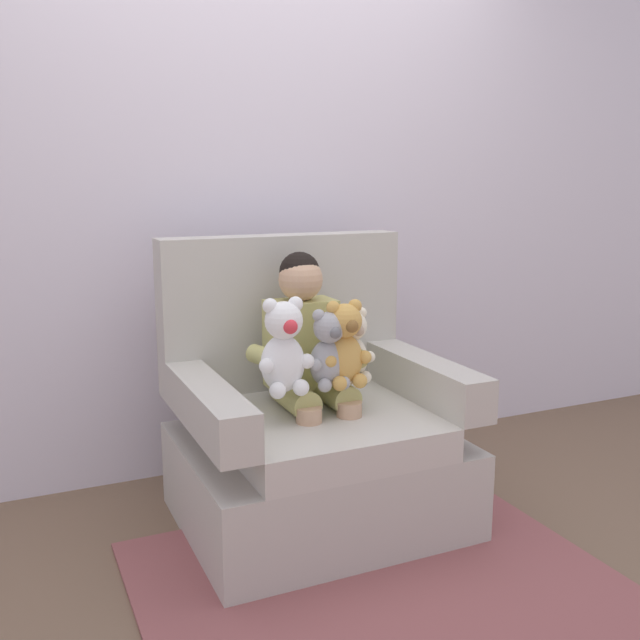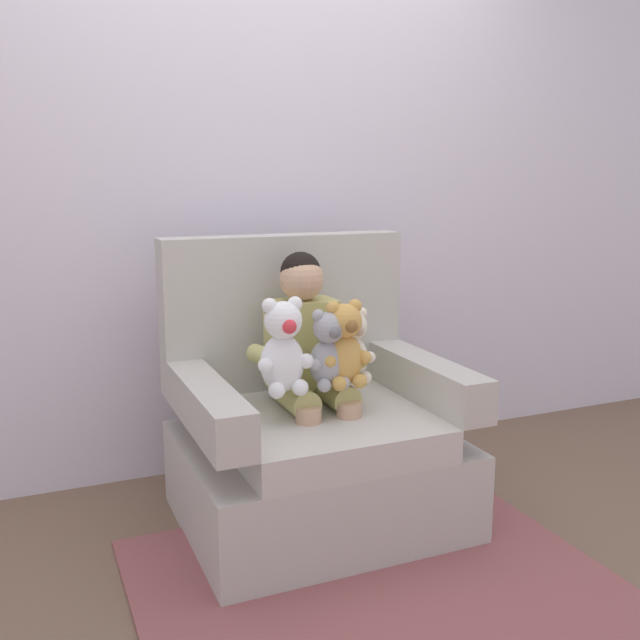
{
  "view_description": "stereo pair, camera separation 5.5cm",
  "coord_description": "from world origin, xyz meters",
  "px_view_note": "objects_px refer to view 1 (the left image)",
  "views": [
    {
      "loc": [
        -1.06,
        -2.35,
        1.32
      ],
      "look_at": [
        -0.01,
        -0.05,
        0.81
      ],
      "focal_mm": 40.12,
      "sensor_mm": 36.0,
      "label": 1
    },
    {
      "loc": [
        -1.01,
        -2.37,
        1.32
      ],
      "look_at": [
        -0.01,
        -0.05,
        0.81
      ],
      "focal_mm": 40.12,
      "sensor_mm": 36.0,
      "label": 2
    }
  ],
  "objects_px": {
    "plush_grey": "(329,351)",
    "seated_child": "(308,351)",
    "plush_white": "(284,349)",
    "plush_cream": "(352,348)",
    "armchair": "(312,434)",
    "plush_honey": "(344,346)"
  },
  "relations": [
    {
      "from": "seated_child",
      "to": "plush_cream",
      "type": "bearing_deg",
      "value": -37.58
    },
    {
      "from": "armchair",
      "to": "plush_cream",
      "type": "distance_m",
      "value": 0.4
    },
    {
      "from": "armchair",
      "to": "plush_honey",
      "type": "relative_size",
      "value": 3.41
    },
    {
      "from": "plush_white",
      "to": "seated_child",
      "type": "bearing_deg",
      "value": 46.94
    },
    {
      "from": "plush_grey",
      "to": "plush_cream",
      "type": "distance_m",
      "value": 0.12
    },
    {
      "from": "plush_grey",
      "to": "plush_cream",
      "type": "bearing_deg",
      "value": 15.93
    },
    {
      "from": "seated_child",
      "to": "plush_honey",
      "type": "relative_size",
      "value": 2.59
    },
    {
      "from": "armchair",
      "to": "plush_grey",
      "type": "height_order",
      "value": "armchair"
    },
    {
      "from": "armchair",
      "to": "plush_white",
      "type": "xyz_separation_m",
      "value": [
        -0.17,
        -0.15,
        0.39
      ]
    },
    {
      "from": "seated_child",
      "to": "plush_white",
      "type": "relative_size",
      "value": 2.4
    },
    {
      "from": "seated_child",
      "to": "plush_honey",
      "type": "distance_m",
      "value": 0.19
    },
    {
      "from": "plush_white",
      "to": "plush_grey",
      "type": "bearing_deg",
      "value": 0.68
    },
    {
      "from": "plush_grey",
      "to": "plush_white",
      "type": "distance_m",
      "value": 0.17
    },
    {
      "from": "seated_child",
      "to": "plush_white",
      "type": "bearing_deg",
      "value": -126.99
    },
    {
      "from": "plush_cream",
      "to": "plush_grey",
      "type": "bearing_deg",
      "value": -160.49
    },
    {
      "from": "seated_child",
      "to": "armchair",
      "type": "bearing_deg",
      "value": -31.8
    },
    {
      "from": "plush_grey",
      "to": "seated_child",
      "type": "bearing_deg",
      "value": 92.65
    },
    {
      "from": "plush_grey",
      "to": "plush_cream",
      "type": "height_order",
      "value": "plush_grey"
    },
    {
      "from": "seated_child",
      "to": "plush_white",
      "type": "xyz_separation_m",
      "value": [
        -0.16,
        -0.16,
        0.06
      ]
    },
    {
      "from": "seated_child",
      "to": "plush_cream",
      "type": "xyz_separation_m",
      "value": [
        0.12,
        -0.13,
        0.03
      ]
    },
    {
      "from": "plush_grey",
      "to": "plush_white",
      "type": "xyz_separation_m",
      "value": [
        -0.17,
        0.01,
        0.02
      ]
    },
    {
      "from": "plush_cream",
      "to": "plush_honey",
      "type": "height_order",
      "value": "plush_honey"
    }
  ]
}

